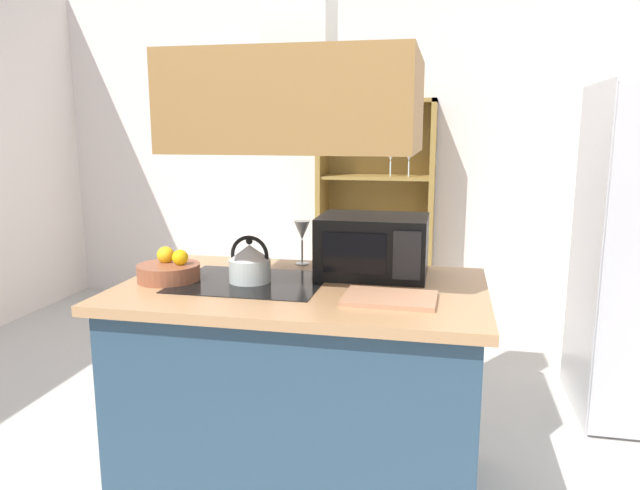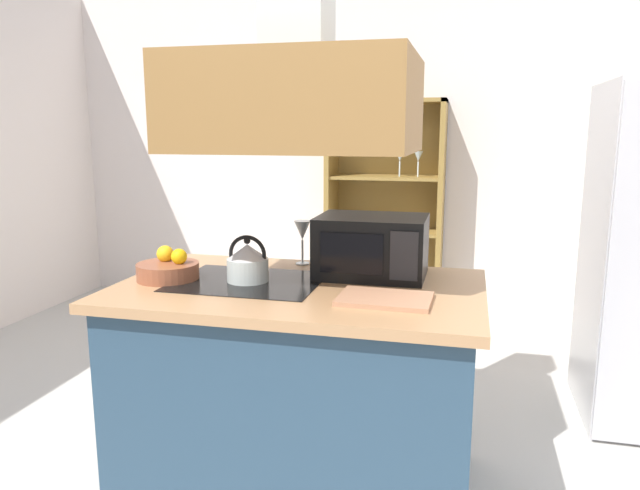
% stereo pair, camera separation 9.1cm
% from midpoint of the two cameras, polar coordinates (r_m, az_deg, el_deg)
% --- Properties ---
extents(wall_back, '(6.00, 0.12, 2.70)m').
position_cam_midpoint_polar(wall_back, '(5.14, 8.51, 8.90)').
color(wall_back, silver).
rests_on(wall_back, ground).
extents(kitchen_island, '(1.48, 0.92, 0.90)m').
position_cam_midpoint_polar(kitchen_island, '(2.60, -0.89, -13.40)').
color(kitchen_island, '#263F54').
rests_on(kitchen_island, ground).
extents(range_hood, '(0.90, 0.70, 1.26)m').
position_cam_midpoint_polar(range_hood, '(2.37, -0.98, 16.06)').
color(range_hood, olive).
extents(dish_cabinet, '(0.93, 0.40, 1.75)m').
position_cam_midpoint_polar(dish_cabinet, '(4.98, 6.72, 2.28)').
color(dish_cabinet, olive).
rests_on(dish_cabinet, ground).
extents(kettle, '(0.17, 0.17, 0.19)m').
position_cam_midpoint_polar(kettle, '(2.49, -5.86, -1.65)').
color(kettle, '#B8C2BD').
rests_on(kettle, kitchen_island).
extents(cutting_board, '(0.35, 0.25, 0.02)m').
position_cam_midpoint_polar(cutting_board, '(2.23, 7.36, -5.11)').
color(cutting_board, tan).
rests_on(cutting_board, kitchen_island).
extents(microwave, '(0.46, 0.35, 0.26)m').
position_cam_midpoint_polar(microwave, '(2.58, 5.95, -0.12)').
color(microwave, black).
rests_on(microwave, kitchen_island).
extents(wine_glass_on_counter, '(0.08, 0.08, 0.21)m').
position_cam_midpoint_polar(wine_glass_on_counter, '(2.79, -0.75, 1.21)').
color(wine_glass_on_counter, silver).
rests_on(wine_glass_on_counter, kitchen_island).
extents(fruit_bowl, '(0.26, 0.26, 0.14)m').
position_cam_midpoint_polar(fruit_bowl, '(2.60, -13.25, -2.26)').
color(fruit_bowl, brown).
rests_on(fruit_bowl, kitchen_island).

